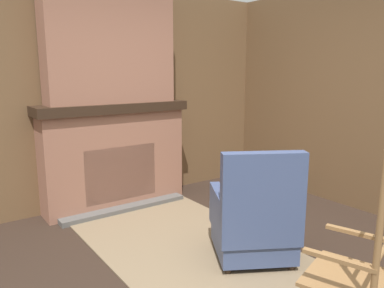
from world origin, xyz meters
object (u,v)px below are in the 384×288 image
Objects in this scene: armchair at (254,221)px; rocking_chair at (353,281)px; storage_case at (152,95)px; oil_lamp_vase at (90,94)px; firewood_stack at (263,185)px.

rocking_chair is at bearing -164.41° from armchair.
storage_case reaches higher than rocking_chair.
oil_lamp_vase is 0.82m from storage_case.
oil_lamp_vase reaches higher than storage_case.
rocking_chair is at bearing -35.73° from firewood_stack.
firewood_stack is (-1.25, 1.41, -0.24)m from armchair.
oil_lamp_vase is 1.31× the size of storage_case.
firewood_stack is at bearing 69.01° from oil_lamp_vase.
firewood_stack is at bearing -18.94° from armchair.
firewood_stack is at bearing -53.49° from rocking_chair.
storage_case is (-3.14, 0.43, 0.92)m from rocking_chair.
storage_case is at bearing -122.34° from firewood_stack.
armchair is 2.38m from oil_lamp_vase.
armchair reaches higher than firewood_stack.
oil_lamp_vase is at bearing -90.01° from storage_case.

